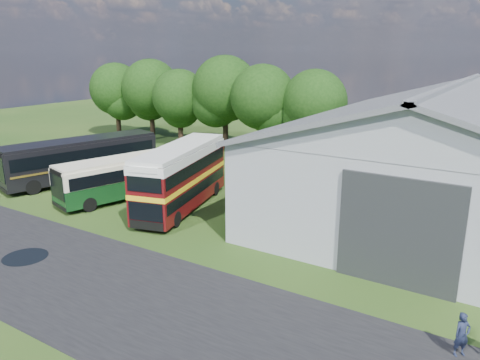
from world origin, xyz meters
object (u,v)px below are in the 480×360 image
Objects in this scene: bus_maroon_double at (181,177)px; visitor_a at (462,335)px; bus_dark_single at (81,159)px; storage_shed at (450,147)px; bus_green_single at (132,175)px.

bus_maroon_double reaches higher than visitor_a.
bus_maroon_double is at bearing 114.09° from visitor_a.
bus_dark_single is (-11.02, 1.02, -0.30)m from bus_maroon_double.
bus_maroon_double is (-14.63, -8.76, -2.08)m from storage_shed.
bus_dark_single reaches higher than bus_green_single.
storage_shed is 2.29× the size of bus_green_single.
bus_green_single is at bearing 164.25° from bus_maroon_double.
bus_green_single is (-19.23, -8.67, -2.61)m from storage_shed.
bus_dark_single is 30.00m from visitor_a.
bus_dark_single is 7.79× the size of visitor_a.
bus_maroon_double is at bearing 10.45° from bus_dark_single.
bus_green_single is 6.48m from bus_dark_single.
bus_maroon_double is at bearing 14.76° from bus_green_single.
storage_shed is at bearing 32.55° from bus_dark_single.
bus_maroon_double reaches higher than bus_green_single.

